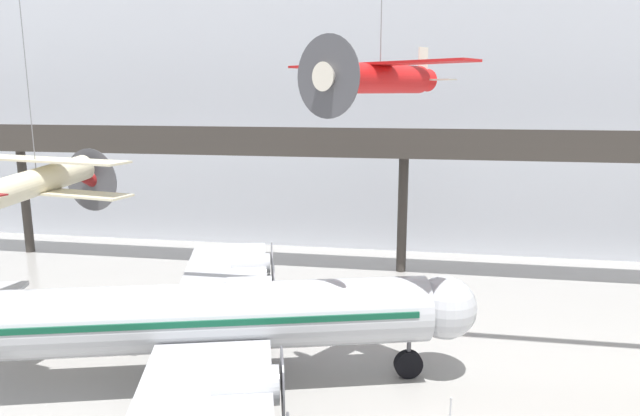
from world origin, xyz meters
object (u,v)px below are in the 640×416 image
suspended_plane_cream_biplane (38,181)px  stanchion_barrier (450,415)px  airliner_silver_main (196,319)px  suspended_plane_red_highwing (380,77)px

suspended_plane_cream_biplane → stanchion_barrier: size_ratio=10.59×
airliner_silver_main → suspended_plane_red_highwing: size_ratio=3.54×
airliner_silver_main → stanchion_barrier: size_ratio=26.53×
airliner_silver_main → stanchion_barrier: bearing=-20.3°
stanchion_barrier → suspended_plane_red_highwing: bearing=135.8°
suspended_plane_cream_biplane → stanchion_barrier: suspended_plane_cream_biplane is taller
suspended_plane_cream_biplane → stanchion_barrier: 20.68m
stanchion_barrier → airliner_silver_main: bearing=175.9°
suspended_plane_red_highwing → stanchion_barrier: 13.86m
suspended_plane_red_highwing → suspended_plane_cream_biplane: bearing=-53.2°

